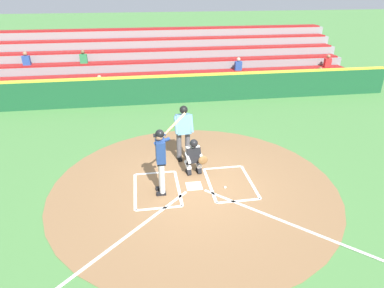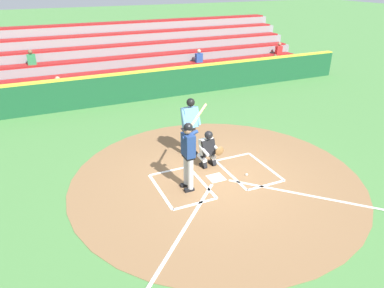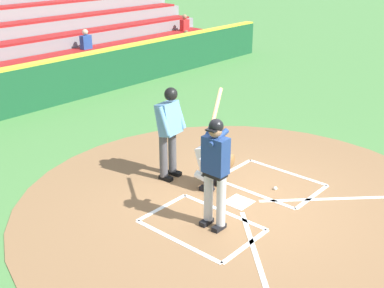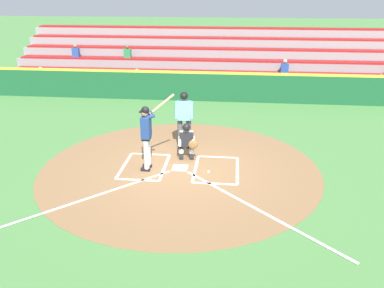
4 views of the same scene
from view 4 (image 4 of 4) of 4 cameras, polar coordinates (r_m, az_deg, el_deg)
name	(u,v)px [view 4 (image 4 of 4)]	position (r m, az deg, el deg)	size (l,w,h in m)	color
ground_plane	(180,168)	(11.69, -1.70, -3.43)	(120.00, 120.00, 0.00)	#4C8442
dirt_circle	(180,168)	(11.69, -1.70, -3.41)	(8.00, 8.00, 0.01)	olive
home_plate_and_chalk	(176,181)	(10.90, -2.32, -5.29)	(7.93, 4.91, 0.01)	white
batter	(147,133)	(11.29, -6.41, 1.54)	(0.92, 0.72, 2.13)	#BCBCBC
catcher	(187,140)	(12.12, -0.72, 0.53)	(0.64, 0.62, 1.13)	black
plate_umpire	(184,116)	(12.83, -1.11, 4.02)	(0.61, 0.45, 1.86)	#4C4C51
baseball	(209,172)	(11.39, 2.37, -3.94)	(0.07, 0.07, 0.07)	white
backstop_wall	(202,86)	(18.56, 1.39, 8.15)	(22.00, 0.36, 1.31)	#19512D
bleacher_stand	(208,64)	(22.23, 2.23, 11.28)	(20.00, 5.10, 2.78)	gray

